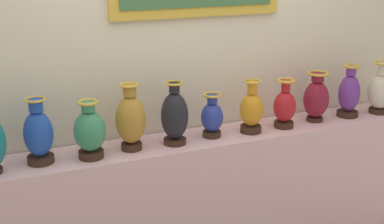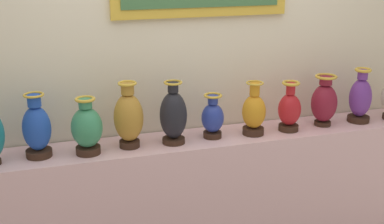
% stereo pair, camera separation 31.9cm
% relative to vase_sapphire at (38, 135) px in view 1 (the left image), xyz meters
% --- Properties ---
extents(display_shelf, '(3.38, 0.37, 0.98)m').
position_rel_vase_sapphire_xyz_m(display_shelf, '(0.93, 0.01, -0.66)').
color(display_shelf, beige).
rests_on(display_shelf, ground_plane).
extents(back_wall, '(5.53, 0.14, 3.01)m').
position_rel_vase_sapphire_xyz_m(back_wall, '(0.93, 0.26, 0.37)').
color(back_wall, beige).
rests_on(back_wall, ground_plane).
extents(vase_sapphire, '(0.16, 0.16, 0.38)m').
position_rel_vase_sapphire_xyz_m(vase_sapphire, '(0.00, 0.00, 0.00)').
color(vase_sapphire, '#382319').
rests_on(vase_sapphire, display_shelf).
extents(vase_jade, '(0.18, 0.18, 0.34)m').
position_rel_vase_sapphire_xyz_m(vase_jade, '(0.28, -0.04, -0.01)').
color(vase_jade, '#382319').
rests_on(vase_jade, display_shelf).
extents(vase_ochre, '(0.18, 0.18, 0.40)m').
position_rel_vase_sapphire_xyz_m(vase_ochre, '(0.53, -0.01, 0.02)').
color(vase_ochre, '#382319').
rests_on(vase_ochre, display_shelf).
extents(vase_onyx, '(0.17, 0.17, 0.39)m').
position_rel_vase_sapphire_xyz_m(vase_onyx, '(0.80, -0.02, 0.01)').
color(vase_onyx, '#382319').
rests_on(vase_onyx, display_shelf).
extents(vase_cobalt, '(0.14, 0.14, 0.28)m').
position_rel_vase_sapphire_xyz_m(vase_cobalt, '(1.06, -0.00, -0.04)').
color(vase_cobalt, '#382319').
rests_on(vase_cobalt, display_shelf).
extents(vase_amber, '(0.15, 0.15, 0.35)m').
position_rel_vase_sapphire_xyz_m(vase_amber, '(1.33, -0.03, -0.02)').
color(vase_amber, '#382319').
rests_on(vase_amber, display_shelf).
extents(vase_crimson, '(0.15, 0.15, 0.33)m').
position_rel_vase_sapphire_xyz_m(vase_crimson, '(1.58, -0.03, -0.02)').
color(vase_crimson, '#382319').
rests_on(vase_crimson, display_shelf).
extents(vase_burgundy, '(0.17, 0.17, 0.35)m').
position_rel_vase_sapphire_xyz_m(vase_burgundy, '(1.85, -0.00, -0.00)').
color(vase_burgundy, '#382319').
rests_on(vase_burgundy, display_shelf).
extents(vase_violet, '(0.15, 0.15, 0.38)m').
position_rel_vase_sapphire_xyz_m(vase_violet, '(2.13, -0.01, -0.00)').
color(vase_violet, '#382319').
rests_on(vase_violet, display_shelf).
extents(vase_ivory, '(0.18, 0.18, 0.38)m').
position_rel_vase_sapphire_xyz_m(vase_ivory, '(2.39, -0.04, -0.00)').
color(vase_ivory, '#382319').
rests_on(vase_ivory, display_shelf).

